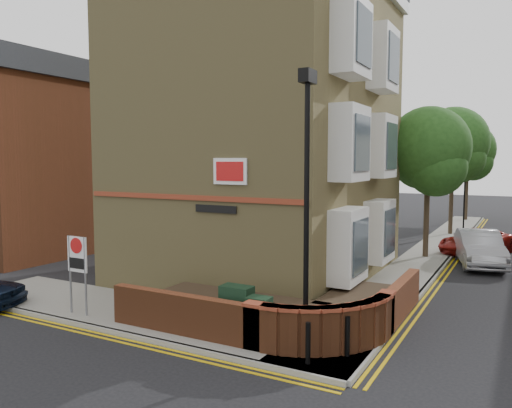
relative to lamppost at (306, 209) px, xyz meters
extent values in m
plane|color=black|center=(-1.60, -1.20, -3.34)|extent=(120.00, 120.00, 0.00)
cube|color=gray|center=(-5.10, 0.30, -3.28)|extent=(13.00, 3.00, 0.12)
cube|color=gray|center=(0.40, 14.80, -3.28)|extent=(2.00, 32.00, 0.12)
cube|color=gray|center=(-5.10, -1.20, -3.28)|extent=(13.00, 0.15, 0.12)
cube|color=gray|center=(1.40, 14.80, -3.28)|extent=(0.15, 32.00, 0.12)
cube|color=gold|center=(-5.10, -1.45, -3.34)|extent=(13.00, 0.28, 0.01)
cube|color=gold|center=(1.65, 14.80, -3.34)|extent=(0.28, 32.00, 0.01)
cube|color=#95854F|center=(-4.60, 6.80, 2.28)|extent=(8.00, 10.00, 11.00)
cube|color=maroon|center=(-4.60, 1.77, -0.02)|extent=(7.80, 0.06, 0.15)
cube|color=white|center=(-3.10, 1.76, 0.78)|extent=(1.10, 0.05, 0.75)
cube|color=black|center=(-3.60, 1.76, -0.32)|extent=(1.40, 0.04, 0.22)
cylinder|color=black|center=(0.00, 0.00, -0.22)|extent=(0.12, 0.12, 6.00)
cylinder|color=black|center=(0.00, 0.00, -2.82)|extent=(0.20, 0.20, 0.80)
cube|color=black|center=(0.00, 0.00, 2.93)|extent=(0.25, 0.50, 0.30)
cube|color=black|center=(-1.90, 0.10, -2.62)|extent=(0.80, 0.45, 1.20)
cube|color=black|center=(-1.10, -0.20, -2.67)|extent=(0.55, 0.40, 1.10)
cylinder|color=black|center=(0.40, -0.80, -2.77)|extent=(0.11, 0.11, 0.90)
cylinder|color=black|center=(1.00, 0.00, -2.77)|extent=(0.11, 0.11, 0.90)
cylinder|color=slate|center=(-6.90, -0.70, -2.12)|extent=(0.06, 0.06, 2.20)
cylinder|color=slate|center=(-6.30, -0.70, -2.12)|extent=(0.06, 0.06, 2.20)
cube|color=white|center=(-6.60, -0.70, -1.52)|extent=(0.72, 0.04, 1.00)
cylinder|color=red|center=(-6.60, -0.73, -1.27)|extent=(0.44, 0.02, 0.44)
cube|color=brown|center=(-16.60, 6.80, 0.66)|extent=(6.00, 10.00, 8.00)
cube|color=#292B31|center=(-16.60, 6.80, 5.16)|extent=(6.40, 10.40, 1.00)
cylinder|color=#382B1E|center=(0.40, 12.80, -0.95)|extent=(0.24, 0.24, 4.55)
sphere|color=#214B19|center=(0.40, 12.80, 1.65)|extent=(3.64, 3.64, 3.64)
sphere|color=#214B19|center=(0.80, 12.50, 0.81)|extent=(2.60, 2.60, 2.60)
sphere|color=#214B19|center=(0.10, 13.20, 1.20)|extent=(2.86, 2.86, 2.86)
cylinder|color=#382B1E|center=(0.40, 20.80, -0.70)|extent=(0.24, 0.24, 5.04)
sphere|color=#214B19|center=(0.40, 20.80, 2.18)|extent=(4.03, 4.03, 4.03)
sphere|color=#214B19|center=(0.80, 20.50, 1.24)|extent=(2.88, 2.88, 2.88)
sphere|color=#214B19|center=(0.10, 21.20, 1.67)|extent=(3.17, 3.17, 3.17)
cylinder|color=#382B1E|center=(0.40, 28.80, -0.84)|extent=(0.24, 0.24, 4.76)
sphere|color=#214B19|center=(0.40, 28.80, 1.88)|extent=(3.81, 3.81, 3.81)
sphere|color=#214B19|center=(0.80, 28.50, 0.99)|extent=(2.72, 2.72, 2.72)
sphere|color=#214B19|center=(0.10, 29.20, 1.40)|extent=(2.99, 2.99, 2.99)
cylinder|color=black|center=(0.80, 23.80, -1.62)|extent=(0.10, 0.10, 3.20)
imported|color=black|center=(0.80, 23.80, 0.48)|extent=(0.20, 0.16, 1.00)
imported|color=#9D9FA5|center=(2.64, 12.44, -2.61)|extent=(2.59, 4.73, 1.48)
imported|color=maroon|center=(2.30, 15.23, -2.75)|extent=(3.52, 4.69, 1.18)
camera|label=1|loc=(4.36, -10.32, 1.08)|focal=35.00mm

